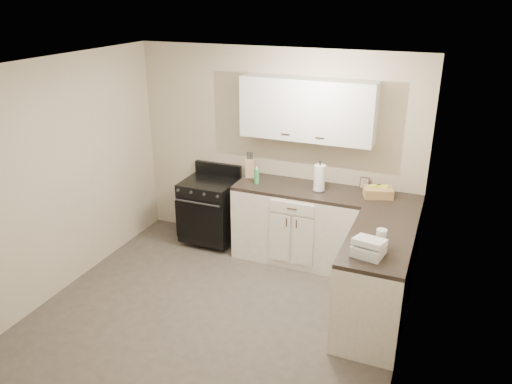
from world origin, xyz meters
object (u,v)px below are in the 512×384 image
at_px(knife_block, 250,168).
at_px(paper_towel, 319,178).
at_px(stove, 209,210).
at_px(wicker_basket, 378,192).
at_px(countertop_grill, 368,250).

xyz_separation_m(knife_block, paper_towel, (0.92, -0.12, 0.04)).
bearing_deg(stove, knife_block, 14.86).
height_order(wicker_basket, countertop_grill, wicker_basket).
height_order(knife_block, wicker_basket, knife_block).
distance_m(knife_block, paper_towel, 0.93).
bearing_deg(paper_towel, knife_block, 172.47).
bearing_deg(paper_towel, stove, -179.37).
bearing_deg(stove, wicker_basket, 2.39).
height_order(stove, paper_towel, paper_towel).
bearing_deg(countertop_grill, wicker_basket, 106.05).
height_order(stove, wicker_basket, wicker_basket).
bearing_deg(countertop_grill, paper_towel, 131.89).
relative_size(stove, paper_towel, 2.52).
relative_size(knife_block, wicker_basket, 0.74).
relative_size(stove, wicker_basket, 2.48).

